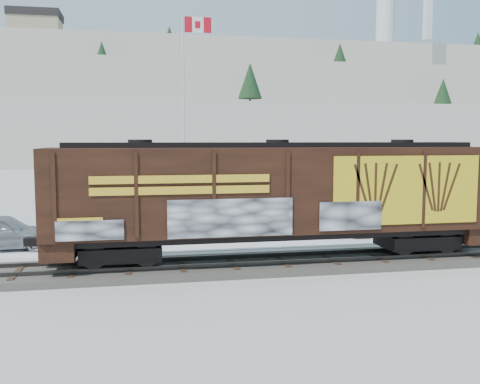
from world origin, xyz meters
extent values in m
plane|color=white|center=(0.00, 0.00, 0.00)|extent=(500.00, 500.00, 0.00)
cube|color=#59544C|center=(0.00, 0.00, 0.14)|extent=(50.00, 3.40, 0.28)
cube|color=#33302D|center=(0.00, -0.72, 0.35)|extent=(50.00, 0.10, 0.15)
cube|color=#33302D|center=(0.00, 0.72, 0.35)|extent=(50.00, 0.10, 0.15)
cube|color=white|center=(0.00, 7.50, 0.01)|extent=(40.00, 8.00, 0.03)
cube|color=white|center=(0.00, 95.00, 6.00)|extent=(360.00, 40.00, 12.00)
cube|color=white|center=(0.00, 125.00, 12.00)|extent=(360.00, 40.00, 24.00)
cube|color=white|center=(0.00, 160.00, 17.50)|extent=(360.00, 50.00, 35.00)
cone|color=black|center=(22.00, 90.00, 17.31)|extent=(5.04, 5.04, 7.38)
cone|color=black|center=(70.00, 96.00, 16.43)|extent=(4.20, 4.20, 6.15)
cone|color=black|center=(-10.00, 128.00, 28.13)|extent=(3.92, 3.92, 5.74)
cone|color=black|center=(55.00, 124.00, 28.72)|extent=(4.48, 4.48, 6.56)
cone|color=black|center=(10.00, 162.00, 39.43)|extent=(4.20, 4.20, 6.15)
cone|color=black|center=(120.00, 156.00, 40.02)|extent=(4.76, 4.76, 6.97)
cube|color=tan|center=(-32.00, 162.00, 39.00)|extent=(15.00, 12.00, 8.00)
cube|color=black|center=(-32.00, 162.00, 44.20)|extent=(15.75, 12.60, 2.40)
cube|color=black|center=(-2.27, 0.00, 0.88)|extent=(3.00, 2.00, 0.90)
cube|color=black|center=(9.95, 0.00, 0.88)|extent=(3.00, 2.00, 0.90)
cylinder|color=black|center=(-3.22, -0.78, 0.88)|extent=(0.90, 0.12, 0.90)
cube|color=black|center=(3.84, 0.00, 1.41)|extent=(17.77, 2.40, 0.25)
cube|color=#32180D|center=(3.84, 0.00, 3.17)|extent=(17.77, 3.00, 3.28)
cube|color=black|center=(3.84, 0.00, 4.91)|extent=(16.34, 0.90, 0.20)
cube|color=gold|center=(8.64, -1.54, 3.17)|extent=(6.04, 0.03, 2.66)
cube|color=gold|center=(-0.07, -1.54, 3.52)|extent=(6.40, 0.02, 0.70)
cube|color=silver|center=(1.71, -1.55, 2.28)|extent=(4.62, 0.03, 1.40)
cylinder|color=silver|center=(1.50, 15.00, 0.10)|extent=(0.90, 0.90, 0.20)
cylinder|color=silver|center=(1.50, 15.00, 6.62)|extent=(0.14, 0.14, 13.25)
cube|color=red|center=(1.85, 15.00, 12.55)|extent=(0.50, 0.07, 1.00)
cube|color=white|center=(2.45, 15.00, 12.55)|extent=(0.70, 0.09, 1.00)
cube|color=red|center=(3.10, 15.00, 12.55)|extent=(0.50, 0.07, 1.00)
imported|color=#9FA2A5|center=(-7.84, 5.56, 0.87)|extent=(4.98, 2.12, 1.68)
imported|color=silver|center=(-3.77, 7.11, 0.73)|extent=(4.40, 1.88, 1.41)
imported|color=#212329|center=(11.14, 6.40, 0.79)|extent=(5.62, 4.03, 1.51)
camera|label=1|loc=(-1.65, -20.48, 5.12)|focal=40.00mm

